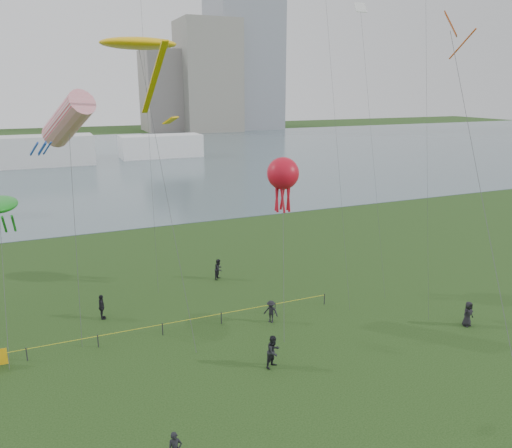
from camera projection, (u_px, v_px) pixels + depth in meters
name	position (u px, v px, depth m)	size (l,w,h in m)	color
lake	(97.00, 159.00, 110.06)	(400.00, 120.00, 0.08)	slate
building_mid	(208.00, 77.00, 177.38)	(20.00, 20.00, 38.00)	gray
building_low	(166.00, 91.00, 178.75)	(16.00, 18.00, 28.00)	gray
pavilion_left	(36.00, 151.00, 100.31)	(22.00, 8.00, 6.00)	silver
pavilion_right	(161.00, 146.00, 112.91)	(18.00, 7.00, 5.00)	white
fence	(61.00, 346.00, 29.72)	(24.07, 0.07, 1.05)	black
spectator_a	(273.00, 352.00, 28.27)	(0.94, 0.73, 1.93)	black
spectator_b	(271.00, 312.00, 33.73)	(1.02, 0.58, 1.57)	black
spectator_c	(102.00, 307.00, 34.18)	(1.04, 0.43, 1.77)	black
spectator_d	(468.00, 314.00, 33.21)	(0.84, 0.55, 1.72)	black
spectator_g	(219.00, 269.00, 41.35)	(0.84, 0.65, 1.73)	black
kite_stingray	(139.00, 45.00, 32.73)	(5.08, 10.51, 18.62)	#3F3F42
kite_windsock	(68.00, 120.00, 31.13)	(4.20, 6.76, 15.37)	#3F3F42
kite_octopus	(283.00, 174.00, 36.99)	(4.76, 8.94, 10.48)	#3F3F42
kite_delta	(456.00, 48.00, 24.43)	(4.11, 11.50, 19.06)	#3F3F42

